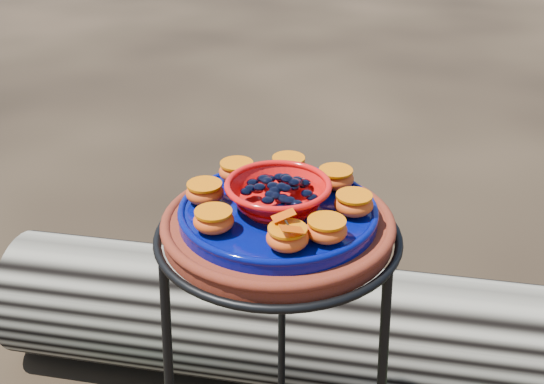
# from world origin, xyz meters

# --- Properties ---
(terracotta_saucer) EXTENTS (0.37, 0.37, 0.03)m
(terracotta_saucer) POSITION_xyz_m (0.00, 0.00, 0.71)
(terracotta_saucer) COLOR #601F07
(terracotta_saucer) RESTS_ON plant_stand
(cobalt_plate) EXTENTS (0.32, 0.32, 0.02)m
(cobalt_plate) POSITION_xyz_m (0.00, 0.00, 0.74)
(cobalt_plate) COLOR #000144
(cobalt_plate) RESTS_ON terracotta_saucer
(red_bowl) EXTENTS (0.16, 0.16, 0.04)m
(red_bowl) POSITION_xyz_m (0.00, 0.00, 0.77)
(red_bowl) COLOR red
(red_bowl) RESTS_ON cobalt_plate
(glass_gems) EXTENTS (0.12, 0.12, 0.02)m
(glass_gems) POSITION_xyz_m (0.00, 0.00, 0.81)
(glass_gems) COLOR black
(glass_gems) RESTS_ON red_bowl
(orange_half_0) EXTENTS (0.06, 0.06, 0.03)m
(orange_half_0) POSITION_xyz_m (0.02, -0.12, 0.77)
(orange_half_0) COLOR red
(orange_half_0) RESTS_ON cobalt_plate
(orange_half_1) EXTENTS (0.06, 0.06, 0.03)m
(orange_half_1) POSITION_xyz_m (0.07, -0.09, 0.77)
(orange_half_1) COLOR red
(orange_half_1) RESTS_ON cobalt_plate
(orange_half_2) EXTENTS (0.06, 0.06, 0.03)m
(orange_half_2) POSITION_xyz_m (0.12, -0.01, 0.77)
(orange_half_2) COLOR red
(orange_half_2) RESTS_ON cobalt_plate
(orange_half_3) EXTENTS (0.06, 0.06, 0.03)m
(orange_half_3) POSITION_xyz_m (0.09, 0.07, 0.77)
(orange_half_3) COLOR red
(orange_half_3) RESTS_ON cobalt_plate
(orange_half_4) EXTENTS (0.06, 0.06, 0.03)m
(orange_half_4) POSITION_xyz_m (0.01, 0.12, 0.77)
(orange_half_4) COLOR red
(orange_half_4) RESTS_ON cobalt_plate
(orange_half_5) EXTENTS (0.06, 0.06, 0.03)m
(orange_half_5) POSITION_xyz_m (-0.07, 0.09, 0.77)
(orange_half_5) COLOR red
(orange_half_5) RESTS_ON cobalt_plate
(orange_half_6) EXTENTS (0.06, 0.06, 0.03)m
(orange_half_6) POSITION_xyz_m (-0.12, 0.01, 0.77)
(orange_half_6) COLOR red
(orange_half_6) RESTS_ON cobalt_plate
(orange_half_7) EXTENTS (0.06, 0.06, 0.03)m
(orange_half_7) POSITION_xyz_m (-0.09, -0.07, 0.77)
(orange_half_7) COLOR red
(orange_half_7) RESTS_ON cobalt_plate
(butterfly) EXTENTS (0.08, 0.07, 0.01)m
(butterfly) POSITION_xyz_m (0.02, -0.12, 0.79)
(butterfly) COLOR #C13900
(butterfly) RESTS_ON orange_half_0
(driftwood_log) EXTENTS (1.81, 0.70, 0.33)m
(driftwood_log) POSITION_xyz_m (0.15, 0.42, 0.17)
(driftwood_log) COLOR black
(driftwood_log) RESTS_ON ground
(foliage_back) EXTENTS (0.32, 0.32, 0.16)m
(foliage_back) POSITION_xyz_m (-0.21, 0.60, 0.08)
(foliage_back) COLOR #18430C
(foliage_back) RESTS_ON ground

